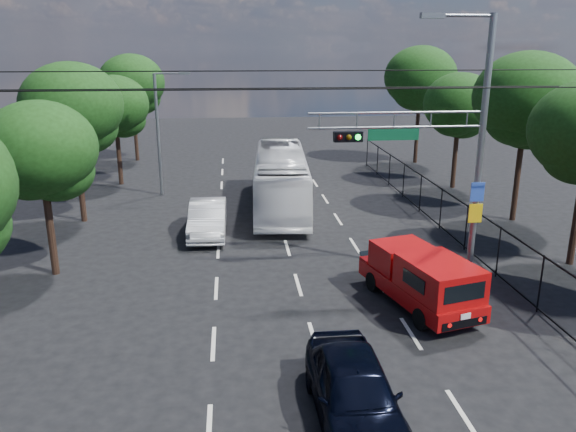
{
  "coord_description": "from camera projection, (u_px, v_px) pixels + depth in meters",
  "views": [
    {
      "loc": [
        -2.3,
        -10.95,
        8.38
      ],
      "look_at": [
        -0.42,
        7.54,
        2.8
      ],
      "focal_mm": 35.0,
      "sensor_mm": 36.0,
      "label": 1
    }
  ],
  "objects": [
    {
      "name": "red_pickup",
      "position": [
        420.0,
        277.0,
        18.71
      ],
      "size": [
        3.09,
        5.49,
        1.94
      ],
      "color": "black",
      "rests_on": "ground"
    },
    {
      "name": "tree_left_d",
      "position": [
        115.0,
        110.0,
        34.64
      ],
      "size": [
        4.2,
        4.2,
        6.83
      ],
      "color": "black",
      "rests_on": "ground"
    },
    {
      "name": "signal_mast",
      "position": [
        448.0,
        141.0,
        19.68
      ],
      "size": [
        6.43,
        0.39,
        9.5
      ],
      "color": "slate",
      "rests_on": "ground"
    },
    {
      "name": "ground",
      "position": [
        339.0,
        423.0,
        13.06
      ],
      "size": [
        120.0,
        120.0,
        0.0
      ],
      "primitive_type": "plane",
      "color": "black",
      "rests_on": "ground"
    },
    {
      "name": "tree_left_c",
      "position": [
        73.0,
        113.0,
        26.79
      ],
      "size": [
        4.8,
        4.8,
        7.8
      ],
      "color": "black",
      "rests_on": "ground"
    },
    {
      "name": "white_bus",
      "position": [
        281.0,
        179.0,
        30.27
      ],
      "size": [
        3.47,
        11.53,
        3.17
      ],
      "primitive_type": "imported",
      "rotation": [
        0.0,
        0.0,
        -0.07
      ],
      "color": "white",
      "rests_on": "ground"
    },
    {
      "name": "tree_right_e",
      "position": [
        420.0,
        83.0,
        41.08
      ],
      "size": [
        5.28,
        5.28,
        8.58
      ],
      "color": "black",
      "rests_on": "ground"
    },
    {
      "name": "lane_markings",
      "position": [
        283.0,
        233.0,
        26.4
      ],
      "size": [
        6.12,
        38.0,
        0.01
      ],
      "color": "beige",
      "rests_on": "ground"
    },
    {
      "name": "tree_left_b",
      "position": [
        42.0,
        157.0,
        20.41
      ],
      "size": [
        4.08,
        4.08,
        6.63
      ],
      "color": "black",
      "rests_on": "ground"
    },
    {
      "name": "white_van",
      "position": [
        208.0,
        218.0,
        26.06
      ],
      "size": [
        1.71,
        4.76,
        1.56
      ],
      "primitive_type": "imported",
      "rotation": [
        0.0,
        0.0,
        -0.01
      ],
      "color": "silver",
      "rests_on": "ground"
    },
    {
      "name": "streetlight_left",
      "position": [
        161.0,
        128.0,
        32.28
      ],
      "size": [
        2.09,
        0.22,
        7.08
      ],
      "color": "slate",
      "rests_on": "ground"
    },
    {
      "name": "tree_right_c",
      "position": [
        526.0,
        105.0,
        26.87
      ],
      "size": [
        5.1,
        5.1,
        8.29
      ],
      "color": "black",
      "rests_on": "ground"
    },
    {
      "name": "fence_right",
      "position": [
        456.0,
        219.0,
        25.1
      ],
      "size": [
        0.06,
        34.03,
        2.0
      ],
      "color": "black",
      "rests_on": "ground"
    },
    {
      "name": "tree_right_d",
      "position": [
        459.0,
        109.0,
        33.75
      ],
      "size": [
        4.32,
        4.32,
        7.02
      ],
      "color": "black",
      "rests_on": "ground"
    },
    {
      "name": "navy_hatchback",
      "position": [
        355.0,
        392.0,
        12.88
      ],
      "size": [
        1.93,
        4.73,
        1.61
      ],
      "primitive_type": "imported",
      "rotation": [
        0.0,
        0.0,
        0.01
      ],
      "color": "black",
      "rests_on": "ground"
    },
    {
      "name": "utility_wires",
      "position": [
        296.0,
        82.0,
        19.4
      ],
      "size": [
        22.0,
        5.04,
        0.74
      ],
      "color": "black",
      "rests_on": "ground"
    },
    {
      "name": "tree_left_e",
      "position": [
        132.0,
        87.0,
        42.01
      ],
      "size": [
        4.92,
        4.92,
        7.99
      ],
      "color": "black",
      "rests_on": "ground"
    }
  ]
}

